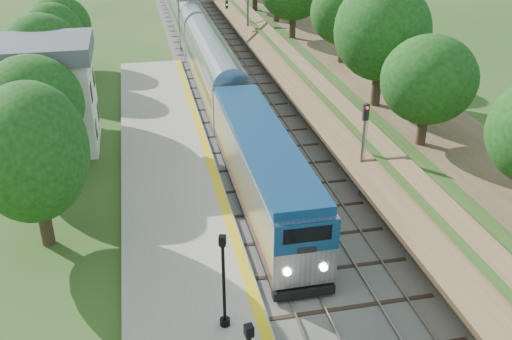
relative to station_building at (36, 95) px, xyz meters
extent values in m
cube|color=#4C4944|center=(16.00, 30.00, -4.03)|extent=(9.50, 170.00, 0.12)
cube|color=gray|center=(13.28, 30.00, -3.89)|extent=(0.08, 170.00, 0.16)
cube|color=gray|center=(14.72, 30.00, -3.89)|extent=(0.08, 170.00, 0.16)
cube|color=gray|center=(17.28, 30.00, -3.89)|extent=(0.08, 170.00, 0.16)
cube|color=gray|center=(18.72, 30.00, -3.89)|extent=(0.08, 170.00, 0.16)
cube|color=gray|center=(8.80, -14.00, -3.90)|extent=(6.40, 68.00, 0.38)
cube|color=gold|center=(11.65, -14.00, -3.70)|extent=(0.55, 68.00, 0.01)
cube|color=brown|center=(25.50, 30.00, -2.59)|extent=(9.00, 170.00, 3.00)
cube|color=brown|center=(21.60, 30.00, -2.79)|extent=(4.47, 170.00, 4.54)
cylinder|color=#332316|center=(24.00, -20.00, 0.22)|extent=(0.60, 0.60, 2.62)
cylinder|color=#332316|center=(24.00, 30.00, 0.22)|extent=(0.60, 0.60, 2.62)
cube|color=white|center=(0.00, 0.00, -0.69)|extent=(8.00, 6.00, 6.80)
cube|color=#575A5F|center=(0.00, 0.00, 3.31)|extent=(8.60, 6.60, 1.20)
cube|color=black|center=(4.01, -1.80, -2.29)|extent=(0.05, 1.10, 1.30)
cube|color=black|center=(4.01, 1.80, -2.29)|extent=(0.05, 1.10, 1.30)
cube|color=black|center=(4.01, -1.80, 0.51)|extent=(0.05, 1.10, 1.30)
cube|color=black|center=(4.01, 1.80, 0.51)|extent=(0.05, 1.10, 1.30)
cylinder|color=slate|center=(12.50, 25.00, -0.99)|extent=(0.24, 0.24, 6.20)
cylinder|color=slate|center=(20.50, 25.00, -0.99)|extent=(0.24, 0.24, 6.20)
cube|color=black|center=(14.00, 24.85, 1.11)|extent=(0.30, 0.20, 0.90)
cube|color=black|center=(18.00, 24.85, 1.11)|extent=(0.30, 0.20, 0.90)
cylinder|color=#332316|center=(2.00, -4.00, -2.86)|extent=(0.60, 0.60, 2.45)
sphere|color=#123A0F|center=(2.00, -4.00, 0.46)|extent=(5.32, 5.32, 5.32)
cylinder|color=#332316|center=(2.00, 12.00, -2.86)|extent=(0.60, 0.60, 2.45)
sphere|color=#123A0F|center=(2.00, 12.00, 0.46)|extent=(5.32, 5.32, 5.32)
cube|color=black|center=(14.00, -11.82, -3.50)|extent=(2.81, 17.62, 0.61)
cube|color=#B7BAC1|center=(14.00, -11.82, -1.47)|extent=(3.06, 18.35, 3.47)
cube|color=navy|center=(14.00, -11.82, 0.49)|extent=(2.94, 17.62, 0.45)
cube|color=navy|center=(14.00, -21.03, -0.50)|extent=(3.03, 0.10, 1.53)
cube|color=black|center=(14.00, -21.07, -0.29)|extent=(2.24, 0.06, 0.76)
cube|color=maroon|center=(14.00, -11.82, -2.64)|extent=(3.08, 17.98, 0.10)
cube|color=#B7BAC1|center=(14.00, 8.15, -1.82)|extent=(3.06, 20.39, 3.98)
cube|color=#B7BAC1|center=(14.00, 29.14, -1.82)|extent=(3.06, 20.39, 3.98)
cube|color=black|center=(10.08, -27.41, 0.61)|extent=(0.32, 0.32, 0.41)
cube|color=silver|center=(10.08, -27.41, 0.61)|extent=(0.23, 0.23, 0.31)
cylinder|color=black|center=(10.04, -22.20, -3.55)|extent=(0.46, 0.46, 0.31)
cylinder|color=black|center=(10.04, -22.20, -1.53)|extent=(0.15, 0.15, 4.04)
cube|color=black|center=(10.04, -22.20, 0.70)|extent=(0.36, 0.36, 0.41)
cube|color=silver|center=(10.04, -22.20, 0.70)|extent=(0.26, 0.26, 0.31)
cylinder|color=slate|center=(20.20, -11.98, -0.90)|extent=(0.18, 0.18, 6.13)
cube|color=black|center=(20.20, -11.98, 1.57)|extent=(0.34, 0.22, 0.99)
cylinder|color=#FF0C0C|center=(20.20, -12.11, 1.57)|extent=(0.16, 0.06, 0.16)
camera|label=1|loc=(7.36, -41.28, 13.58)|focal=40.00mm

